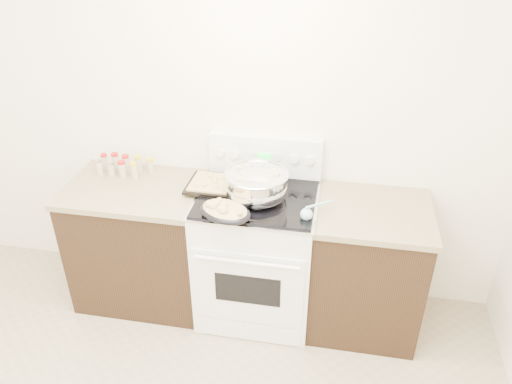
# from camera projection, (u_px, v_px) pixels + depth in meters

# --- Properties ---
(room_shell) EXTENTS (4.10, 3.60, 2.75)m
(room_shell) POSITION_uv_depth(u_px,v_px,m) (75.00, 207.00, 1.63)
(room_shell) COLOR white
(room_shell) RESTS_ON ground
(counter_left) EXTENTS (0.93, 0.67, 0.92)m
(counter_left) POSITION_uv_depth(u_px,v_px,m) (143.00, 242.00, 3.55)
(counter_left) COLOR black
(counter_left) RESTS_ON ground
(counter_right) EXTENTS (0.73, 0.67, 0.92)m
(counter_right) POSITION_uv_depth(u_px,v_px,m) (366.00, 267.00, 3.31)
(counter_right) COLOR black
(counter_right) RESTS_ON ground
(kitchen_range) EXTENTS (0.78, 0.73, 1.22)m
(kitchen_range) POSITION_uv_depth(u_px,v_px,m) (257.00, 252.00, 3.40)
(kitchen_range) COLOR white
(kitchen_range) RESTS_ON ground
(mixing_bowl) EXTENTS (0.43, 0.43, 0.24)m
(mixing_bowl) POSITION_uv_depth(u_px,v_px,m) (256.00, 185.00, 3.10)
(mixing_bowl) COLOR silver
(mixing_bowl) RESTS_ON kitchen_range
(roasting_pan) EXTENTS (0.40, 0.35, 0.11)m
(roasting_pan) POSITION_uv_depth(u_px,v_px,m) (225.00, 211.00, 2.93)
(roasting_pan) COLOR black
(roasting_pan) RESTS_ON kitchen_range
(baking_sheet) EXTENTS (0.44, 0.31, 0.06)m
(baking_sheet) POSITION_uv_depth(u_px,v_px,m) (220.00, 185.00, 3.26)
(baking_sheet) COLOR black
(baking_sheet) RESTS_ON kitchen_range
(wooden_spoon) EXTENTS (0.06, 0.27, 0.04)m
(wooden_spoon) POSITION_uv_depth(u_px,v_px,m) (256.00, 202.00, 3.08)
(wooden_spoon) COLOR tan
(wooden_spoon) RESTS_ON kitchen_range
(blue_ladle) EXTENTS (0.18, 0.22, 0.09)m
(blue_ladle) POSITION_uv_depth(u_px,v_px,m) (308.00, 213.00, 2.94)
(blue_ladle) COLOR #8FCFD6
(blue_ladle) RESTS_ON kitchen_range
(spice_jars) EXTENTS (0.38, 0.15, 0.13)m
(spice_jars) POSITION_uv_depth(u_px,v_px,m) (123.00, 165.00, 3.44)
(spice_jars) COLOR #BFB28C
(spice_jars) RESTS_ON counter_left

